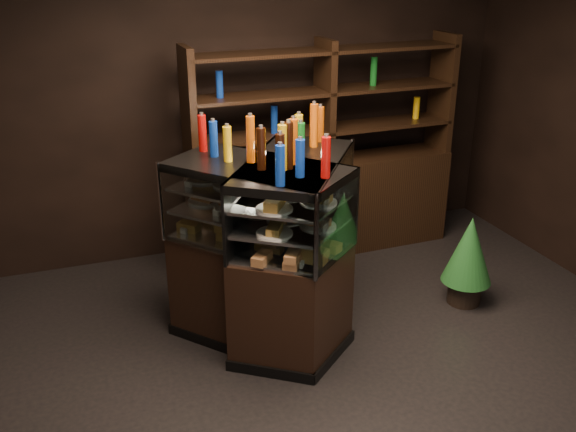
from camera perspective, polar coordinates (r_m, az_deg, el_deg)
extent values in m
plane|color=black|center=(4.46, 6.69, -14.82)|extent=(5.00, 5.00, 0.00)
cube|color=black|center=(6.00, -3.41, 11.01)|extent=(5.00, 0.02, 3.00)
cube|color=black|center=(4.80, 0.43, -6.05)|extent=(1.20, 1.35, 0.80)
cube|color=black|center=(4.98, 0.42, -9.67)|extent=(1.24, 1.39, 0.08)
cube|color=black|center=(4.43, 0.47, 4.59)|extent=(1.20, 1.35, 0.06)
cube|color=silver|center=(4.62, 0.45, -1.59)|extent=(1.13, 1.28, 0.02)
cube|color=silver|center=(4.55, 0.45, 0.57)|extent=(1.13, 1.28, 0.02)
cube|color=silver|center=(4.49, 0.46, 2.57)|extent=(1.13, 1.28, 0.02)
cube|color=white|center=(4.45, 4.38, 1.17)|extent=(0.71, 1.00, 0.56)
cylinder|color=silver|center=(5.02, 5.62, 3.63)|extent=(0.03, 0.03, 0.58)
cylinder|color=silver|center=(3.90, 2.51, -1.97)|extent=(0.03, 0.03, 0.58)
cube|color=black|center=(4.72, -2.51, -6.62)|extent=(1.25, 1.33, 0.80)
cube|color=black|center=(4.90, -2.44, -10.28)|extent=(1.29, 1.37, 0.08)
cube|color=black|center=(4.34, -2.72, 4.18)|extent=(1.25, 1.33, 0.06)
cube|color=silver|center=(4.53, -2.60, -2.10)|extent=(1.18, 1.26, 0.02)
cube|color=silver|center=(4.46, -2.64, 0.09)|extent=(1.18, 1.26, 0.02)
cube|color=silver|center=(4.40, -2.68, 2.12)|extent=(1.18, 1.26, 0.02)
cube|color=white|center=(4.19, -4.97, -0.28)|extent=(0.79, 0.94, 0.56)
cylinder|color=silver|center=(3.90, 2.51, -1.97)|extent=(0.03, 0.03, 0.58)
cylinder|color=silver|center=(4.55, -11.24, 1.26)|extent=(0.03, 0.03, 0.58)
cube|color=gold|center=(4.15, -0.95, -3.96)|extent=(0.18, 0.20, 0.06)
cube|color=gold|center=(4.45, 0.27, -2.06)|extent=(0.18, 0.20, 0.06)
cube|color=gold|center=(4.75, 1.33, -0.40)|extent=(0.18, 0.20, 0.06)
cube|color=gold|center=(5.06, 2.26, 1.06)|extent=(0.18, 0.20, 0.06)
cylinder|color=white|center=(4.13, -1.19, -1.54)|extent=(0.24, 0.24, 0.02)
cube|color=gold|center=(4.11, -1.19, -1.10)|extent=(0.17, 0.19, 0.05)
cylinder|color=white|center=(4.33, -0.33, -0.33)|extent=(0.24, 0.24, 0.02)
cube|color=gold|center=(4.32, -0.33, 0.09)|extent=(0.17, 0.19, 0.05)
cylinder|color=white|center=(4.54, 0.45, 0.77)|extent=(0.24, 0.24, 0.02)
cube|color=gold|center=(4.53, 0.46, 1.18)|extent=(0.17, 0.19, 0.05)
cylinder|color=white|center=(4.75, 1.17, 1.78)|extent=(0.24, 0.24, 0.02)
cube|color=gold|center=(4.74, 1.17, 2.17)|extent=(0.17, 0.19, 0.05)
cylinder|color=white|center=(4.96, 1.82, 2.69)|extent=(0.24, 0.24, 0.02)
cube|color=gold|center=(4.95, 1.83, 3.07)|extent=(0.17, 0.19, 0.05)
cylinder|color=white|center=(4.06, -1.21, 0.64)|extent=(0.24, 0.24, 0.02)
cube|color=gold|center=(4.05, -1.21, 1.09)|extent=(0.17, 0.19, 0.05)
cylinder|color=white|center=(4.27, -0.33, 1.76)|extent=(0.24, 0.24, 0.02)
cube|color=gold|center=(4.26, -0.33, 2.20)|extent=(0.17, 0.19, 0.05)
cylinder|color=white|center=(4.48, 0.46, 2.78)|extent=(0.24, 0.24, 0.02)
cube|color=gold|center=(4.47, 0.46, 3.20)|extent=(0.17, 0.19, 0.05)
cylinder|color=white|center=(4.69, 1.18, 3.71)|extent=(0.24, 0.24, 0.02)
cube|color=gold|center=(4.68, 1.19, 4.11)|extent=(0.17, 0.19, 0.05)
cylinder|color=white|center=(4.91, 1.85, 4.55)|extent=(0.24, 0.24, 0.02)
cube|color=gold|center=(4.90, 1.85, 4.93)|extent=(0.17, 0.19, 0.05)
cube|color=gold|center=(4.77, -8.01, -0.52)|extent=(0.18, 0.20, 0.06)
cube|color=gold|center=(4.58, -4.62, -1.36)|extent=(0.18, 0.20, 0.06)
cube|color=gold|center=(4.41, -0.95, -2.26)|extent=(0.18, 0.20, 0.06)
cube|color=gold|center=(4.26, 3.01, -3.23)|extent=(0.18, 0.20, 0.06)
cylinder|color=white|center=(4.70, -7.42, 1.37)|extent=(0.24, 0.24, 0.02)
cube|color=gold|center=(4.69, -7.44, 1.76)|extent=(0.17, 0.18, 0.05)
cylinder|color=white|center=(4.57, -5.10, 0.85)|extent=(0.24, 0.24, 0.02)
cube|color=gold|center=(4.56, -5.11, 1.25)|extent=(0.17, 0.18, 0.05)
cylinder|color=white|center=(4.45, -2.65, 0.30)|extent=(0.24, 0.24, 0.02)
cube|color=gold|center=(4.44, -2.65, 0.71)|extent=(0.17, 0.18, 0.05)
cylinder|color=white|center=(4.34, -0.06, -0.28)|extent=(0.24, 0.24, 0.02)
cube|color=gold|center=(4.33, -0.06, 0.14)|extent=(0.17, 0.18, 0.05)
cylinder|color=white|center=(4.24, 2.65, -0.89)|extent=(0.24, 0.24, 0.02)
cube|color=gold|center=(4.23, 2.66, -0.46)|extent=(0.17, 0.18, 0.05)
cylinder|color=white|center=(4.64, -7.52, 3.31)|extent=(0.24, 0.24, 0.02)
cube|color=gold|center=(4.63, -7.55, 3.71)|extent=(0.17, 0.18, 0.05)
cylinder|color=white|center=(4.51, -5.17, 2.84)|extent=(0.24, 0.24, 0.02)
cube|color=gold|center=(4.50, -5.19, 3.25)|extent=(0.17, 0.18, 0.05)
cylinder|color=white|center=(4.39, -2.68, 2.34)|extent=(0.24, 0.24, 0.02)
cube|color=gold|center=(4.38, -2.69, 2.76)|extent=(0.17, 0.18, 0.05)
cylinder|color=white|center=(4.28, -0.06, 1.80)|extent=(0.24, 0.24, 0.02)
cube|color=gold|center=(4.27, -0.06, 2.23)|extent=(0.17, 0.18, 0.05)
cylinder|color=white|center=(4.17, 2.69, 1.23)|extent=(0.24, 0.24, 0.02)
cube|color=gold|center=(4.16, 2.70, 1.68)|extent=(0.17, 0.18, 0.05)
cylinder|color=#0F38B2|center=(3.91, -1.45, 4.72)|extent=(0.06, 0.06, 0.28)
cylinder|color=silver|center=(3.87, -1.47, 6.84)|extent=(0.03, 0.03, 0.02)
cylinder|color=black|center=(4.04, -0.85, 5.34)|extent=(0.06, 0.06, 0.28)
cylinder|color=silver|center=(4.00, -0.87, 7.39)|extent=(0.03, 0.03, 0.02)
cylinder|color=#147223|center=(4.18, -0.30, 5.91)|extent=(0.06, 0.06, 0.28)
cylinder|color=silver|center=(4.14, -0.30, 7.90)|extent=(0.03, 0.03, 0.02)
cylinder|color=silver|center=(4.31, 0.22, 6.45)|extent=(0.06, 0.06, 0.28)
cylinder|color=silver|center=(4.28, 0.23, 8.38)|extent=(0.03, 0.03, 0.02)
cylinder|color=#B20C0A|center=(4.45, 0.72, 6.96)|extent=(0.06, 0.06, 0.28)
cylinder|color=silver|center=(4.41, 0.73, 8.83)|extent=(0.03, 0.03, 0.02)
cylinder|color=#D8590A|center=(4.59, 1.18, 7.43)|extent=(0.06, 0.06, 0.28)
cylinder|color=silver|center=(4.55, 1.19, 9.25)|extent=(0.03, 0.03, 0.02)
cylinder|color=yellow|center=(4.72, 1.62, 7.88)|extent=(0.06, 0.06, 0.28)
cylinder|color=silver|center=(4.69, 1.64, 9.65)|extent=(0.03, 0.03, 0.02)
cylinder|color=#0F38B2|center=(4.86, 2.03, 8.30)|extent=(0.06, 0.06, 0.28)
cylinder|color=silver|center=(4.83, 2.05, 10.02)|extent=(0.03, 0.03, 0.02)
cylinder|color=#0F38B2|center=(4.58, -8.22, 7.18)|extent=(0.06, 0.06, 0.28)
cylinder|color=silver|center=(4.54, -8.32, 9.00)|extent=(0.03, 0.03, 0.02)
cylinder|color=black|center=(4.49, -6.73, 6.95)|extent=(0.06, 0.06, 0.28)
cylinder|color=silver|center=(4.46, -6.82, 8.81)|extent=(0.03, 0.03, 0.02)
cylinder|color=#147223|center=(4.41, -5.18, 6.72)|extent=(0.06, 0.06, 0.28)
cylinder|color=silver|center=(4.37, -5.25, 8.61)|extent=(0.03, 0.03, 0.02)
cylinder|color=silver|center=(4.33, -3.58, 6.47)|extent=(0.06, 0.06, 0.28)
cylinder|color=silver|center=(4.29, -3.63, 8.39)|extent=(0.03, 0.03, 0.02)
cylinder|color=#B20C0A|center=(4.25, -1.93, 6.20)|extent=(0.06, 0.06, 0.28)
cylinder|color=silver|center=(4.21, -1.95, 8.16)|extent=(0.03, 0.03, 0.02)
cylinder|color=#D8590A|center=(4.18, -0.21, 5.92)|extent=(0.06, 0.06, 0.28)
cylinder|color=silver|center=(4.14, -0.21, 7.91)|extent=(0.03, 0.03, 0.02)
cylinder|color=yellow|center=(4.11, 1.56, 5.63)|extent=(0.06, 0.06, 0.28)
cylinder|color=silver|center=(4.07, 1.59, 7.65)|extent=(0.03, 0.03, 0.02)
cylinder|color=#0F38B2|center=(4.05, 3.39, 5.32)|extent=(0.06, 0.06, 0.28)
cylinder|color=silver|center=(4.01, 3.44, 7.37)|extent=(0.03, 0.03, 0.02)
cylinder|color=black|center=(5.51, 15.39, -6.47)|extent=(0.27, 0.27, 0.20)
cone|color=#1B5F29|center=(5.34, 15.81, -2.90)|extent=(0.40, 0.40, 0.56)
cone|color=#1B5F29|center=(5.27, 16.02, -1.09)|extent=(0.31, 0.31, 0.39)
cube|color=black|center=(6.08, 3.07, 0.82)|extent=(2.52, 0.49, 0.90)
cube|color=black|center=(5.40, -8.82, 8.93)|extent=(0.07, 0.38, 1.10)
cube|color=black|center=(5.78, 3.27, 10.06)|extent=(0.07, 0.38, 1.10)
cube|color=black|center=(6.38, 13.53, 10.68)|extent=(0.07, 0.38, 1.10)
cube|color=black|center=(5.84, 3.22, 7.67)|extent=(2.47, 0.44, 0.03)
cube|color=black|center=(5.76, 3.30, 11.03)|extent=(2.47, 0.44, 0.03)
cube|color=black|center=(5.70, 3.38, 14.48)|extent=(2.47, 0.44, 0.03)
cylinder|color=#0F38B2|center=(5.49, -5.96, 7.96)|extent=(0.06, 0.06, 0.22)
cylinder|color=black|center=(5.63, -1.23, 8.45)|extent=(0.06, 0.06, 0.22)
cylinder|color=#147223|center=(5.81, 3.25, 8.86)|extent=(0.06, 0.06, 0.22)
cylinder|color=silver|center=(6.02, 7.44, 9.19)|extent=(0.06, 0.06, 0.22)
cylinder|color=#B20C0A|center=(6.26, 11.35, 9.46)|extent=(0.06, 0.06, 0.22)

